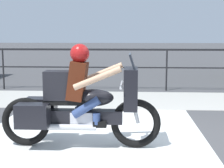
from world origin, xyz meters
The scene contains 5 objects.
ground_plane centered at (0.00, 0.00, 0.00)m, with size 120.00×120.00×0.00m, color #424244.
sidewalk_band centered at (0.00, 3.40, 0.01)m, with size 44.00×2.40×0.01m, color #A8A59E.
crosswalk_band centered at (-1.71, -0.20, 0.00)m, with size 3.78×6.00×0.01m, color silver.
fence_railing centered at (0.00, 4.96, 1.01)m, with size 36.00×0.05×1.28m.
motorcycle centered at (-1.85, -0.46, 0.71)m, with size 2.46×0.76×1.59m.
Camera 1 is at (-1.05, -5.54, 1.73)m, focal length 55.00 mm.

